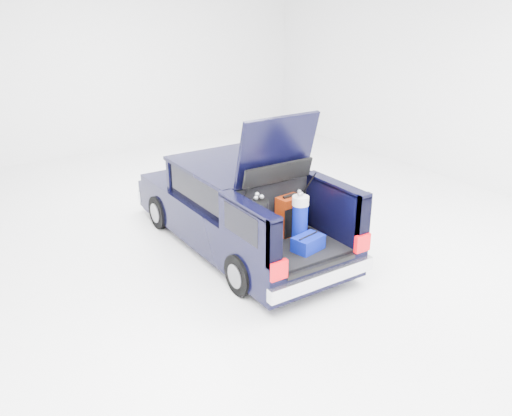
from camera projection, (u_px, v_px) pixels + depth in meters
ground at (240, 245)px, 9.33m from camera, size 14.00×14.00×0.00m
car at (236, 207)px, 9.16m from camera, size 1.87×4.65×2.47m
red_suitcase at (290, 216)px, 8.24m from camera, size 0.41×0.29×0.64m
black_golf_bag at (259, 225)px, 7.68m from camera, size 0.29×0.35×0.87m
blue_golf_bag at (300, 219)px, 7.94m from camera, size 0.28×0.28×0.82m
blue_duffel at (308, 243)px, 7.79m from camera, size 0.50×0.38×0.24m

